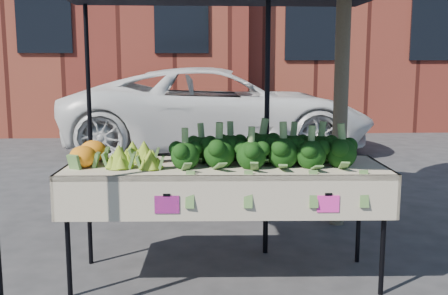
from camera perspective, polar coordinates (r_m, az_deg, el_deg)
ground at (r=4.33m, az=-0.32°, el=-13.39°), size 90.00×90.00×0.00m
table at (r=4.09m, az=0.15°, el=-8.08°), size 2.43×0.89×0.90m
canopy at (r=4.54m, az=0.15°, el=5.45°), size 3.16×3.16×2.74m
broccoli_heap at (r=4.00m, az=4.07°, el=0.27°), size 1.39×0.59×0.29m
romanesco_cluster at (r=4.01m, az=-9.40°, el=-0.28°), size 0.45×0.59×0.22m
cauliflower_pair at (r=4.10m, az=-14.49°, el=-0.41°), size 0.25×0.45×0.20m
street_tree at (r=5.48m, az=12.84°, el=13.91°), size 2.17×2.17×4.28m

